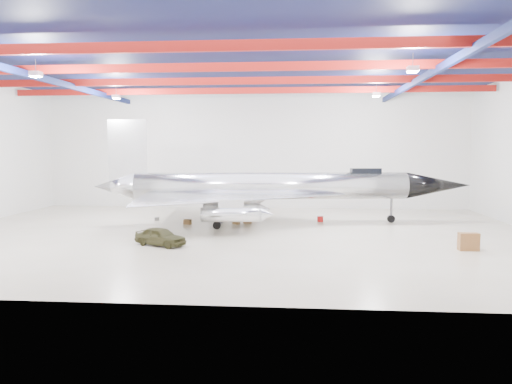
{
  "coord_description": "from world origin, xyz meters",
  "views": [
    {
      "loc": [
        4.24,
        -32.37,
        5.66
      ],
      "look_at": [
        1.31,
        2.0,
        2.64
      ],
      "focal_mm": 35.0,
      "sensor_mm": 36.0,
      "label": 1
    }
  ],
  "objects": [
    {
      "name": "wall_back",
      "position": [
        0.0,
        15.0,
        5.5
      ],
      "size": [
        40.0,
        0.0,
        40.0
      ],
      "primitive_type": "plane",
      "rotation": [
        1.57,
        0.0,
        0.0
      ],
      "color": "silver",
      "rests_on": "floor"
    },
    {
      "name": "oil_barrel",
      "position": [
        -0.38,
        4.41,
        0.17
      ],
      "size": [
        0.58,
        0.52,
        0.33
      ],
      "primitive_type": "cube",
      "rotation": [
        0.0,
        0.0,
        -0.37
      ],
      "color": "olive",
      "rests_on": "floor"
    },
    {
      "name": "desk",
      "position": [
        13.7,
        -4.14,
        0.49
      ],
      "size": [
        1.09,
        0.57,
        0.99
      ],
      "primitive_type": "cube",
      "rotation": [
        0.0,
        0.0,
        0.03
      ],
      "color": "brown",
      "rests_on": "floor"
    },
    {
      "name": "crate_ply",
      "position": [
        -4.01,
        4.04,
        0.18
      ],
      "size": [
        0.59,
        0.52,
        0.36
      ],
      "primitive_type": "cube",
      "rotation": [
        0.0,
        0.0,
        -0.22
      ],
      "color": "olive",
      "rests_on": "floor"
    },
    {
      "name": "engine_drum",
      "position": [
        -1.71,
        4.97,
        0.23
      ],
      "size": [
        0.57,
        0.57,
        0.45
      ],
      "primitive_type": "cylinder",
      "rotation": [
        0.0,
        0.0,
        0.16
      ],
      "color": "#59595B",
      "rests_on": "floor"
    },
    {
      "name": "tool_chest",
      "position": [
        5.96,
        6.18,
        0.21
      ],
      "size": [
        0.58,
        0.58,
        0.42
      ],
      "primitive_type": "cylinder",
      "rotation": [
        0.0,
        0.0,
        -0.3
      ],
      "color": "#A21010",
      "rests_on": "floor"
    },
    {
      "name": "jet_aircraft",
      "position": [
        2.2,
        4.98,
        2.55
      ],
      "size": [
        28.52,
        18.27,
        7.79
      ],
      "rotation": [
        0.0,
        0.0,
        0.13
      ],
      "color": "silver",
      "rests_on": "floor"
    },
    {
      "name": "jeep",
      "position": [
        -3.76,
        -4.21,
        0.54
      ],
      "size": [
        3.41,
        2.48,
        1.08
      ],
      "primitive_type": "imported",
      "rotation": [
        0.0,
        0.0,
        1.14
      ],
      "color": "#39371C",
      "rests_on": "floor"
    },
    {
      "name": "crate_small",
      "position": [
        -6.86,
        5.77,
        0.13
      ],
      "size": [
        0.43,
        0.38,
        0.25
      ],
      "primitive_type": "cube",
      "rotation": [
        0.0,
        0.0,
        0.27
      ],
      "color": "#59595B",
      "rests_on": "floor"
    },
    {
      "name": "ceiling_structure",
      "position": [
        0.0,
        0.0,
        10.32
      ],
      "size": [
        39.5,
        29.5,
        1.08
      ],
      "color": "maroon",
      "rests_on": "ceiling"
    },
    {
      "name": "ceiling",
      "position": [
        0.0,
        0.0,
        11.0
      ],
      "size": [
        40.0,
        40.0,
        0.0
      ],
      "primitive_type": "plane",
      "rotation": [
        3.14,
        0.0,
        0.0
      ],
      "color": "#0A0F38",
      "rests_on": "wall_back"
    },
    {
      "name": "floor",
      "position": [
        0.0,
        0.0,
        0.0
      ],
      "size": [
        40.0,
        40.0,
        0.0
      ],
      "primitive_type": "plane",
      "color": "#BAAE93",
      "rests_on": "ground"
    },
    {
      "name": "toolbox_red",
      "position": [
        0.64,
        8.13,
        0.17
      ],
      "size": [
        0.58,
        0.52,
        0.34
      ],
      "primitive_type": "cube",
      "rotation": [
        0.0,
        0.0,
        -0.33
      ],
      "color": "#A21010",
      "rests_on": "floor"
    },
    {
      "name": "parts_bin",
      "position": [
        0.41,
        5.03,
        0.23
      ],
      "size": [
        0.7,
        0.59,
        0.46
      ],
      "primitive_type": "cube",
      "rotation": [
        0.0,
        0.0,
        0.1
      ],
      "color": "olive",
      "rests_on": "floor"
    },
    {
      "name": "spares_box",
      "position": [
        1.65,
        8.52,
        0.16
      ],
      "size": [
        0.43,
        0.43,
        0.32
      ],
      "primitive_type": "cylinder",
      "rotation": [
        0.0,
        0.0,
        -0.22
      ],
      "color": "#59595B",
      "rests_on": "floor"
    }
  ]
}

